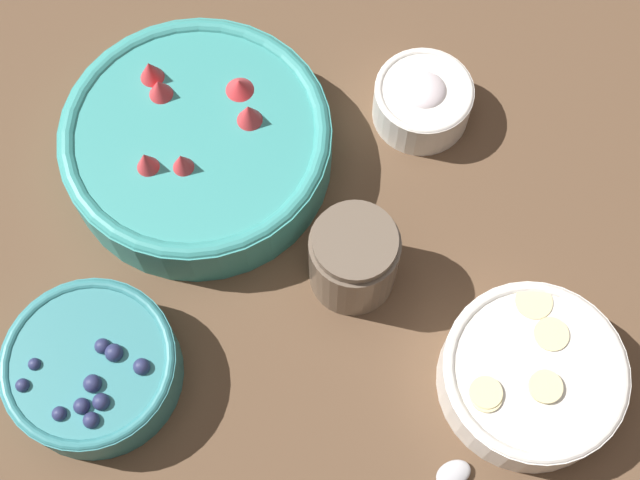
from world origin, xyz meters
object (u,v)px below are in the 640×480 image
Objects in this scene: bowl_strawberries at (197,142)px; bowl_bananas at (532,375)px; bowl_cream at (423,99)px; bowl_blueberries at (92,367)px; jar_chocolate at (353,260)px.

bowl_strawberries is 1.61× the size of bowl_bananas.
bowl_bananas is 0.29m from bowl_cream.
jar_chocolate is (-0.21, -0.14, 0.01)m from bowl_blueberries.
bowl_strawberries is 0.19m from jar_chocolate.
jar_chocolate reaches higher than bowl_blueberries.
bowl_bananas is (-0.34, 0.17, -0.01)m from bowl_strawberries.
bowl_cream is at bearing -127.48° from bowl_blueberries.
bowl_strawberries reaches higher than bowl_bananas.
bowl_blueberries is at bearing 52.52° from bowl_cream.
bowl_bananas is at bearing 156.62° from jar_chocolate.
jar_chocolate is at bearing -23.38° from bowl_bananas.
bowl_bananas is at bearing 153.62° from bowl_strawberries.
jar_chocolate is at bearing -146.71° from bowl_blueberries.
bowl_cream is (-0.25, -0.32, -0.00)m from bowl_blueberries.
bowl_blueberries reaches higher than bowl_bananas.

